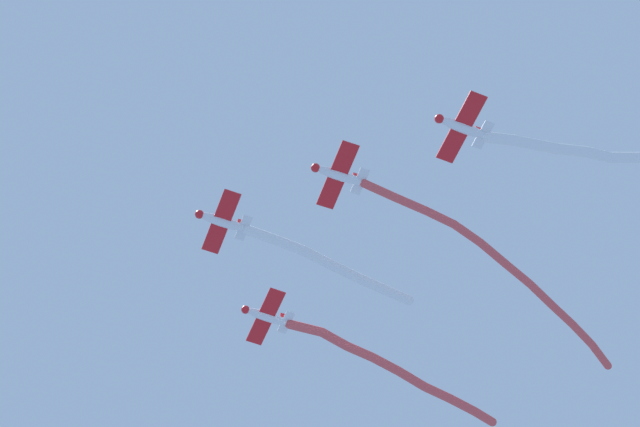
{
  "coord_description": "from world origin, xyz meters",
  "views": [
    {
      "loc": [
        6.14,
        -51.25,
        3.89
      ],
      "look_at": [
        9.78,
        -4.35,
        81.24
      ],
      "focal_mm": 56.91,
      "sensor_mm": 36.0,
      "label": 1
    }
  ],
  "objects_px": {
    "airplane_left_wing": "(338,175)",
    "airplane_right_wing": "(266,316)",
    "airplane_lead": "(222,221)",
    "airplane_slot": "(462,127)"
  },
  "relations": [
    {
      "from": "airplane_lead",
      "to": "airplane_left_wing",
      "type": "distance_m",
      "value": 11.46
    },
    {
      "from": "airplane_right_wing",
      "to": "airplane_lead",
      "type": "bearing_deg",
      "value": 49.2
    },
    {
      "from": "airplane_lead",
      "to": "airplane_slot",
      "type": "distance_m",
      "value": 22.94
    },
    {
      "from": "airplane_left_wing",
      "to": "airplane_right_wing",
      "type": "bearing_deg",
      "value": -86.45
    },
    {
      "from": "airplane_lead",
      "to": "airplane_left_wing",
      "type": "bearing_deg",
      "value": 134.29
    },
    {
      "from": "airplane_lead",
      "to": "airplane_left_wing",
      "type": "height_order",
      "value": "same"
    },
    {
      "from": "airplane_lead",
      "to": "airplane_right_wing",
      "type": "relative_size",
      "value": 1.0
    },
    {
      "from": "airplane_lead",
      "to": "airplane_right_wing",
      "type": "distance_m",
      "value": 11.47
    },
    {
      "from": "airplane_lead",
      "to": "airplane_left_wing",
      "type": "xyz_separation_m",
      "value": [
        10.01,
        -5.58,
        0.0
      ]
    },
    {
      "from": "airplane_right_wing",
      "to": "airplane_slot",
      "type": "xyz_separation_m",
      "value": [
        15.53,
        -21.71,
        -0.6
      ]
    }
  ]
}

